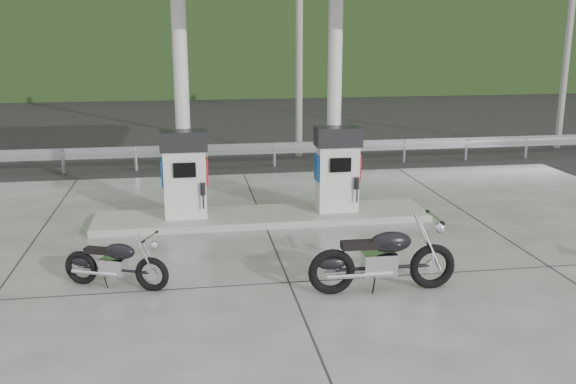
{
  "coord_description": "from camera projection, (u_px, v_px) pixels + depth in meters",
  "views": [
    {
      "loc": [
        -1.52,
        -10.45,
        3.95
      ],
      "look_at": [
        0.3,
        1.0,
        1.0
      ],
      "focal_mm": 40.0,
      "sensor_mm": 36.0,
      "label": 1
    }
  ],
  "objects": [
    {
      "name": "motorcycle_left",
      "position": [
        116.0,
        264.0,
        9.97
      ],
      "size": [
        1.72,
        1.11,
        0.78
      ],
      "primitive_type": null,
      "rotation": [
        0.0,
        0.0,
        -0.39
      ],
      "color": "black",
      "rests_on": "forecourt_apron"
    },
    {
      "name": "utility_pole_c",
      "position": [
        570.0,
        28.0,
        20.99
      ],
      "size": [
        0.22,
        0.22,
        8.0
      ],
      "primitive_type": "cylinder",
      "color": "gray",
      "rests_on": "ground"
    },
    {
      "name": "utility_pole_b",
      "position": [
        299.0,
        28.0,
        19.62
      ],
      "size": [
        0.22,
        0.22,
        8.0
      ],
      "primitive_type": "cylinder",
      "color": "gray",
      "rests_on": "ground"
    },
    {
      "name": "canopy_column_right",
      "position": [
        334.0,
        91.0,
        13.57
      ],
      "size": [
        0.3,
        0.3,
        5.0
      ],
      "primitive_type": "cylinder",
      "color": "silver",
      "rests_on": "pump_island"
    },
    {
      "name": "forested_hills",
      "position": [
        199.0,
        67.0,
        68.64
      ],
      "size": [
        100.0,
        40.0,
        140.0
      ],
      "primitive_type": null,
      "color": "black",
      "rests_on": "ground"
    },
    {
      "name": "motorcycle_right",
      "position": [
        383.0,
        259.0,
        9.81
      ],
      "size": [
        2.17,
        0.71,
        1.03
      ],
      "primitive_type": null,
      "rotation": [
        0.0,
        0.0,
        -0.01
      ],
      "color": "black",
      "rests_on": "forecourt_apron"
    },
    {
      "name": "ground",
      "position": [
        280.0,
        262.0,
        11.21
      ],
      "size": [
        160.0,
        160.0,
        0.0
      ],
      "primitive_type": "plane",
      "color": "black",
      "rests_on": "ground"
    },
    {
      "name": "tree_band",
      "position": [
        209.0,
        45.0,
        39.19
      ],
      "size": [
        80.0,
        6.0,
        6.0
      ],
      "primitive_type": "cube",
      "color": "black",
      "rests_on": "ground"
    },
    {
      "name": "forecourt_apron",
      "position": [
        280.0,
        261.0,
        11.21
      ],
      "size": [
        18.0,
        14.0,
        0.02
      ],
      "primitive_type": "cube",
      "color": "#62615D",
      "rests_on": "ground"
    },
    {
      "name": "pump_island",
      "position": [
        263.0,
        217.0,
        13.58
      ],
      "size": [
        7.0,
        1.4,
        0.15
      ],
      "primitive_type": "cube",
      "color": "gray",
      "rests_on": "forecourt_apron"
    },
    {
      "name": "canopy_column_left",
      "position": [
        182.0,
        94.0,
        13.09
      ],
      "size": [
        0.3,
        0.3,
        5.0
      ],
      "primitive_type": "cylinder",
      "color": "silver",
      "rests_on": "pump_island"
    },
    {
      "name": "gas_pump_left",
      "position": [
        185.0,
        174.0,
        13.1
      ],
      "size": [
        0.95,
        0.55,
        1.8
      ],
      "primitive_type": null,
      "color": "silver",
      "rests_on": "pump_island"
    },
    {
      "name": "road",
      "position": [
        232.0,
        147.0,
        22.22
      ],
      "size": [
        60.0,
        7.0,
        0.01
      ],
      "primitive_type": "cube",
      "color": "black",
      "rests_on": "ground"
    },
    {
      "name": "gas_pump_right",
      "position": [
        337.0,
        169.0,
        13.58
      ],
      "size": [
        0.95,
        0.55,
        1.8
      ],
      "primitive_type": null,
      "color": "silver",
      "rests_on": "pump_island"
    },
    {
      "name": "guardrail",
      "position": [
        240.0,
        144.0,
        18.69
      ],
      "size": [
        26.0,
        0.16,
        1.42
      ],
      "primitive_type": null,
      "color": "#919398",
      "rests_on": "ground"
    }
  ]
}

